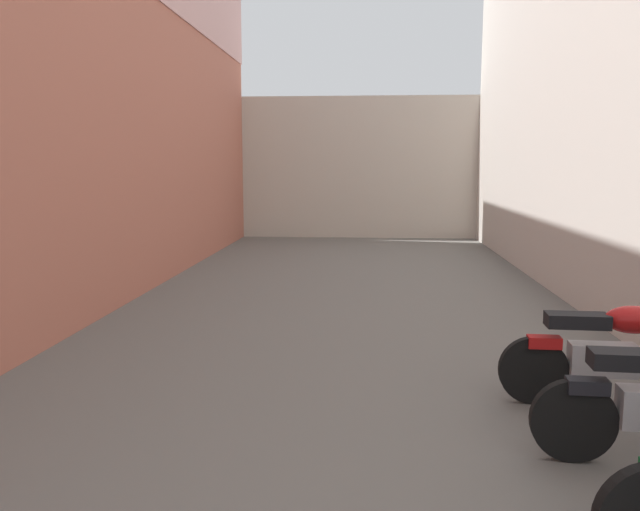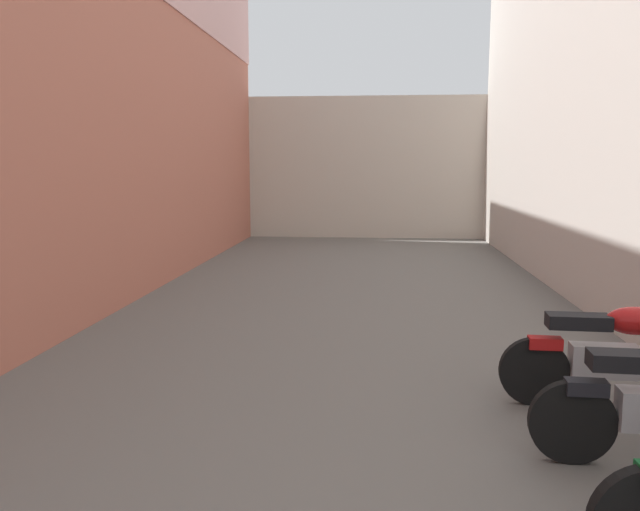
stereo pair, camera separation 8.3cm
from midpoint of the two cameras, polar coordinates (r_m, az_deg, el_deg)
ground_plane at (r=6.62m, az=1.96°, el=-10.30°), size 36.16×36.16×0.00m
building_far_end at (r=19.36m, az=4.26°, el=7.83°), size 9.68×2.00×4.01m
motorcycle_sixth at (r=6.09m, az=24.94°, el=-7.81°), size 1.85×0.58×1.04m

